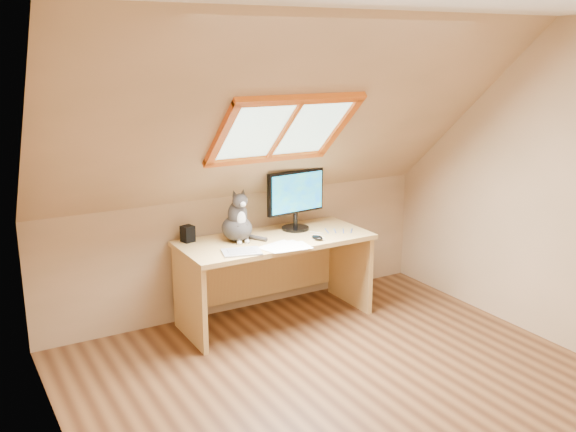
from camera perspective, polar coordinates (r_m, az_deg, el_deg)
ground at (r=4.30m, az=6.74°, el=-15.89°), size 3.50×3.50×0.00m
room_shell at (r=3.71m, az=8.25°, el=2.86°), size 3.52×3.52×2.41m
desk at (r=5.27m, az=-1.51°, el=-4.05°), size 1.55×0.68×0.71m
monitor at (r=5.30m, az=0.70°, el=1.77°), size 0.54×0.23×0.50m
cat at (r=5.04m, az=-4.52°, el=-0.55°), size 0.23×0.28×0.43m
desk_speaker at (r=5.09m, az=-8.91°, el=-1.57°), size 0.11×0.11×0.13m
graphics_tablet at (r=4.79m, az=-4.15°, el=-3.19°), size 0.33×0.27×0.01m
mouse at (r=5.09m, az=2.62°, el=-1.93°), size 0.08×0.12×0.04m
papers at (r=4.90m, az=-0.19°, el=-2.76°), size 0.35×0.30×0.01m
cables at (r=5.27m, az=3.83°, el=-1.51°), size 0.51×0.26×0.01m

